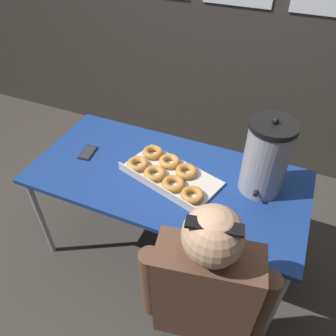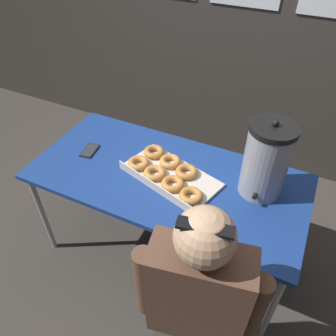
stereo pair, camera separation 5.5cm
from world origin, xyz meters
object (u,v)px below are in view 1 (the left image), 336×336
person_seated (203,306)px  cell_phone (88,153)px  donut_box (168,173)px  coffee_urn (266,158)px

person_seated → cell_phone: bearing=-41.5°
donut_box → person_seated: bearing=-37.6°
donut_box → coffee_urn: bearing=29.9°
donut_box → coffee_urn: (0.49, 0.12, 0.18)m
donut_box → person_seated: person_seated is taller
cell_phone → person_seated: 1.11m
donut_box → person_seated: (0.41, -0.57, -0.16)m
cell_phone → coffee_urn: bearing=-1.2°
coffee_urn → person_seated: (-0.08, -0.68, -0.35)m
donut_box → person_seated: size_ratio=0.51×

